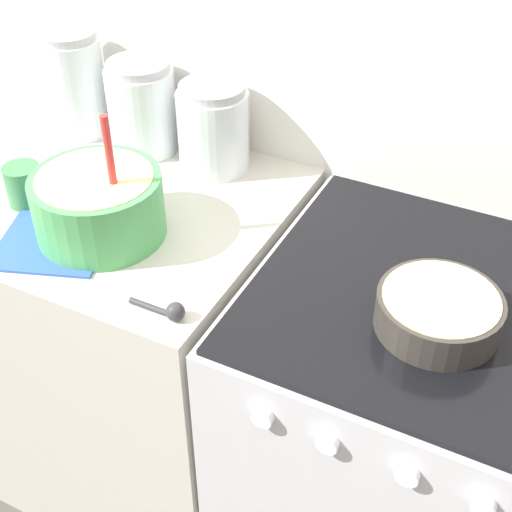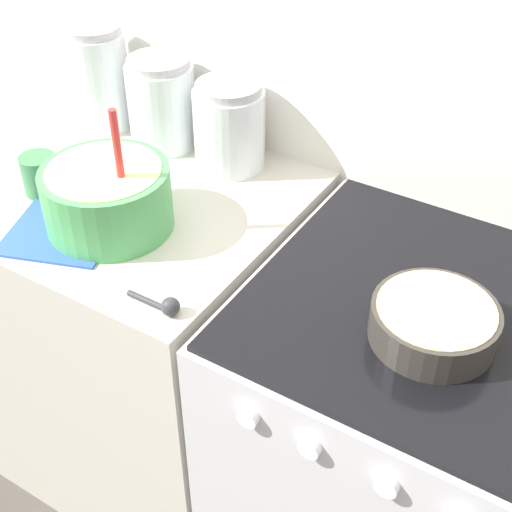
# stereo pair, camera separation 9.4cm
# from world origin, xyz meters

# --- Properties ---
(wall_back) EXTENTS (4.52, 0.05, 2.40)m
(wall_back) POSITION_xyz_m (0.00, 0.70, 1.20)
(wall_back) COLOR white
(wall_back) RESTS_ON ground_plane
(countertop_cabinet) EXTENTS (0.76, 0.67, 0.93)m
(countertop_cabinet) POSITION_xyz_m (-0.38, 0.34, 0.47)
(countertop_cabinet) COLOR beige
(countertop_cabinet) RESTS_ON ground_plane
(stove) EXTENTS (0.69, 0.69, 0.93)m
(stove) POSITION_xyz_m (0.36, 0.34, 0.47)
(stove) COLOR silver
(stove) RESTS_ON ground_plane
(mixing_bowl) EXTENTS (0.27, 0.27, 0.29)m
(mixing_bowl) POSITION_xyz_m (-0.32, 0.22, 1.01)
(mixing_bowl) COLOR #4CA559
(mixing_bowl) RESTS_ON countertop_cabinet
(baking_pan) EXTENTS (0.23, 0.23, 0.07)m
(baking_pan) POSITION_xyz_m (0.39, 0.26, 0.97)
(baking_pan) COLOR #38332D
(baking_pan) RESTS_ON stove
(storage_jar_left) EXTENTS (0.15, 0.15, 0.27)m
(storage_jar_left) POSITION_xyz_m (-0.64, 0.57, 1.05)
(storage_jar_left) COLOR silver
(storage_jar_left) RESTS_ON countertop_cabinet
(storage_jar_middle) EXTENTS (0.17, 0.17, 0.23)m
(storage_jar_middle) POSITION_xyz_m (-0.45, 0.57, 1.03)
(storage_jar_middle) COLOR silver
(storage_jar_middle) RESTS_ON countertop_cabinet
(storage_jar_right) EXTENTS (0.17, 0.17, 0.21)m
(storage_jar_right) POSITION_xyz_m (-0.25, 0.57, 1.02)
(storage_jar_right) COLOR silver
(storage_jar_right) RESTS_ON countertop_cabinet
(tin_can) EXTENTS (0.08, 0.08, 0.09)m
(tin_can) POSITION_xyz_m (-0.54, 0.24, 0.98)
(tin_can) COLOR #3F7F4C
(tin_can) RESTS_ON countertop_cabinet
(recipe_page) EXTENTS (0.29, 0.31, 0.01)m
(recipe_page) POSITION_xyz_m (-0.40, 0.16, 0.94)
(recipe_page) COLOR #3359B2
(recipe_page) RESTS_ON countertop_cabinet
(measuring_spoon) EXTENTS (0.12, 0.04, 0.04)m
(measuring_spoon) POSITION_xyz_m (-0.06, 0.07, 0.95)
(measuring_spoon) COLOR #333338
(measuring_spoon) RESTS_ON countertop_cabinet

